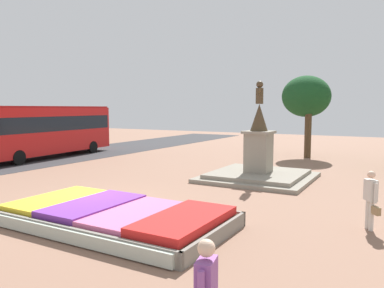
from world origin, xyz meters
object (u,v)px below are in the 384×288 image
(statue_monument, at_px, (258,164))
(city_bus, at_px, (43,128))
(pedestrian_with_handbag, at_px, (371,197))
(flower_planter, at_px, (114,216))

(statue_monument, height_order, city_bus, statue_monument)
(statue_monument, distance_m, pedestrian_with_handbag, 7.74)
(flower_planter, height_order, city_bus, city_bus)
(statue_monument, relative_size, city_bus, 0.43)
(flower_planter, bearing_deg, city_bus, 147.24)
(city_bus, bearing_deg, pedestrian_with_handbag, -16.04)
(statue_monument, height_order, pedestrian_with_handbag, statue_monument)
(flower_planter, height_order, statue_monument, statue_monument)
(statue_monument, bearing_deg, flower_planter, -98.32)
(pedestrian_with_handbag, bearing_deg, city_bus, 163.96)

